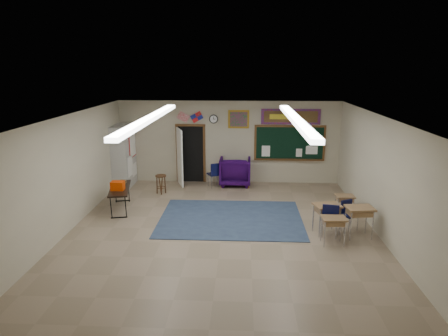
{
  "coord_description": "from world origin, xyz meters",
  "views": [
    {
      "loc": [
        0.52,
        -9.8,
        4.22
      ],
      "look_at": [
        -0.03,
        1.5,
        1.3
      ],
      "focal_mm": 32.0,
      "sensor_mm": 36.0,
      "label": 1
    }
  ],
  "objects_px": {
    "student_desk_front_right": "(344,205)",
    "wingback_armchair": "(235,171)",
    "folding_table": "(120,198)",
    "student_desk_front_left": "(327,217)",
    "wooden_stool": "(161,184)"
  },
  "relations": [
    {
      "from": "wingback_armchair",
      "to": "wooden_stool",
      "type": "height_order",
      "value": "wingback_armchair"
    },
    {
      "from": "wingback_armchair",
      "to": "wooden_stool",
      "type": "xyz_separation_m",
      "value": [
        -2.48,
        -1.16,
        -0.18
      ]
    },
    {
      "from": "wingback_armchair",
      "to": "student_desk_front_right",
      "type": "relative_size",
      "value": 1.79
    },
    {
      "from": "wingback_armchair",
      "to": "folding_table",
      "type": "height_order",
      "value": "wingback_armchair"
    },
    {
      "from": "wingback_armchair",
      "to": "folding_table",
      "type": "xyz_separation_m",
      "value": [
        -3.39,
        -2.76,
        -0.14
      ]
    },
    {
      "from": "student_desk_front_left",
      "to": "wooden_stool",
      "type": "xyz_separation_m",
      "value": [
        -4.92,
        3.09,
        -0.11
      ]
    },
    {
      "from": "wooden_stool",
      "to": "student_desk_front_left",
      "type": "bearing_deg",
      "value": -32.12
    },
    {
      "from": "student_desk_front_right",
      "to": "wooden_stool",
      "type": "distance_m",
      "value": 5.97
    },
    {
      "from": "student_desk_front_left",
      "to": "folding_table",
      "type": "xyz_separation_m",
      "value": [
        -5.83,
        1.49,
        -0.06
      ]
    },
    {
      "from": "folding_table",
      "to": "student_desk_front_left",
      "type": "bearing_deg",
      "value": -26.87
    },
    {
      "from": "student_desk_front_right",
      "to": "wingback_armchair",
      "type": "bearing_deg",
      "value": 135.19
    },
    {
      "from": "student_desk_front_left",
      "to": "wooden_stool",
      "type": "distance_m",
      "value": 5.81
    },
    {
      "from": "student_desk_front_right",
      "to": "folding_table",
      "type": "height_order",
      "value": "folding_table"
    },
    {
      "from": "wingback_armchair",
      "to": "student_desk_front_right",
      "type": "distance_m",
      "value": 4.39
    },
    {
      "from": "wingback_armchair",
      "to": "folding_table",
      "type": "bearing_deg",
      "value": 39.9
    }
  ]
}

